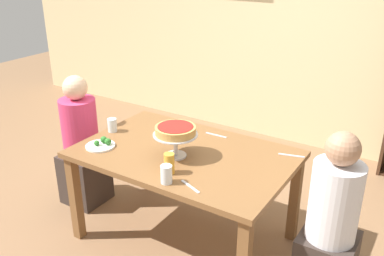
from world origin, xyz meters
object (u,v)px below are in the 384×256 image
object	(u,v)px
diner_head_west	(82,150)
salad_plate_far_diner	(102,144)
water_glass_clear_near	(166,174)
water_glass_clear_far	(112,125)
beer_glass_amber_tall	(169,164)
deep_dish_pizza_stand	(175,132)
cutlery_fork_near	(190,187)
dining_table	(185,163)
cutlery_fork_far	(291,155)
cutlery_knife_near	(216,135)
diner_head_east	(330,231)
salad_plate_near_diner	(180,131)

from	to	relation	value
diner_head_west	salad_plate_far_diner	world-z (taller)	diner_head_west
water_glass_clear_near	water_glass_clear_far	bearing A→B (deg)	153.20
salad_plate_far_diner	beer_glass_amber_tall	world-z (taller)	beer_glass_amber_tall
deep_dish_pizza_stand	water_glass_clear_far	world-z (taller)	deep_dish_pizza_stand
beer_glass_amber_tall	water_glass_clear_far	xyz separation A→B (m)	(-0.77, 0.31, -0.02)
diner_head_west	cutlery_fork_near	size ratio (longest dim) A/B	6.39
deep_dish_pizza_stand	cutlery_fork_near	xyz separation A→B (m)	(0.31, -0.29, -0.18)
dining_table	cutlery_fork_far	distance (m)	0.76
deep_dish_pizza_stand	salad_plate_far_diner	distance (m)	0.60
water_glass_clear_near	cutlery_knife_near	xyz separation A→B (m)	(-0.09, 0.79, -0.06)
diner_head_west	diner_head_east	xyz separation A→B (m)	(2.10, 0.02, 0.00)
diner_head_west	water_glass_clear_near	xyz separation A→B (m)	(1.17, -0.39, 0.31)
dining_table	salad_plate_far_diner	distance (m)	0.63
deep_dish_pizza_stand	salad_plate_near_diner	size ratio (longest dim) A/B	1.23
diner_head_east	salad_plate_far_diner	world-z (taller)	diner_head_east
cutlery_fork_near	cutlery_fork_far	distance (m)	0.82
deep_dish_pizza_stand	water_glass_clear_near	world-z (taller)	deep_dish_pizza_stand
salad_plate_near_diner	water_glass_clear_near	distance (m)	0.76
salad_plate_near_diner	beer_glass_amber_tall	distance (m)	0.64
dining_table	beer_glass_amber_tall	distance (m)	0.36
diner_head_west	water_glass_clear_near	world-z (taller)	diner_head_west
diner_head_east	cutlery_fork_near	size ratio (longest dim) A/B	6.39
diner_head_east	salad_plate_far_diner	bearing A→B (deg)	8.39
water_glass_clear_near	water_glass_clear_far	xyz separation A→B (m)	(-0.82, 0.42, -0.01)
diner_head_east	water_glass_clear_near	size ratio (longest dim) A/B	9.70
deep_dish_pizza_stand	cutlery_fork_near	bearing A→B (deg)	-43.57
cutlery_fork_near	water_glass_clear_far	bearing A→B (deg)	-179.32
cutlery_knife_near	cutlery_fork_far	world-z (taller)	same
water_glass_clear_near	cutlery_fork_far	distance (m)	0.93
beer_glass_amber_tall	water_glass_clear_far	distance (m)	0.83
water_glass_clear_near	deep_dish_pizza_stand	bearing A→B (deg)	115.31
diner_head_west	cutlery_fork_near	world-z (taller)	diner_head_west
diner_head_west	cutlery_knife_near	world-z (taller)	diner_head_west
dining_table	cutlery_knife_near	world-z (taller)	cutlery_knife_near
salad_plate_near_diner	cutlery_fork_near	world-z (taller)	salad_plate_near_diner
salad_plate_far_diner	water_glass_clear_near	distance (m)	0.72
salad_plate_far_diner	diner_head_east	bearing A→B (deg)	8.39
water_glass_clear_near	salad_plate_far_diner	bearing A→B (deg)	166.79
diner_head_east	cutlery_fork_far	distance (m)	0.60
cutlery_fork_near	cutlery_fork_far	world-z (taller)	same
salad_plate_far_diner	water_glass_clear_near	bearing A→B (deg)	-13.21
dining_table	diner_head_west	size ratio (longest dim) A/B	1.32
cutlery_fork_near	cutlery_fork_far	size ratio (longest dim) A/B	1.00
water_glass_clear_far	cutlery_fork_near	bearing A→B (deg)	-21.26
dining_table	beer_glass_amber_tall	size ratio (longest dim) A/B	10.97
water_glass_clear_far	diner_head_east	bearing A→B (deg)	-0.32
dining_table	beer_glass_amber_tall	xyz separation A→B (m)	(0.09, -0.31, 0.16)
diner_head_east	salad_plate_near_diner	distance (m)	1.33
salad_plate_near_diner	salad_plate_far_diner	world-z (taller)	salad_plate_near_diner
salad_plate_far_diner	water_glass_clear_near	xyz separation A→B (m)	(0.70, -0.17, 0.04)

